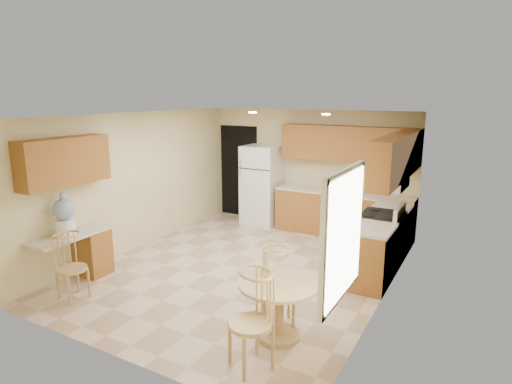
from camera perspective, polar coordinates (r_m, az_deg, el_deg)
The scene contains 30 objects.
floor at distance 7.16m, azimuth -1.70°, elevation -10.20°, with size 5.50×5.50×0.00m, color #CEB395.
ceiling at distance 6.59m, azimuth -1.85°, elevation 10.21°, with size 4.50×5.50×0.02m, color white.
wall_back at distance 9.19m, azimuth 7.09°, elevation 3.06°, with size 4.50×0.02×2.50m, color beige.
wall_front at distance 4.72m, azimuth -19.31°, elevation -7.18°, with size 4.50×0.02×2.50m, color beige.
wall_left at distance 8.13m, azimuth -15.51°, elevation 1.39°, with size 0.02×5.50×2.50m, color beige.
wall_right at distance 5.97m, azimuth 17.13°, elevation -2.85°, with size 0.02×5.50×2.50m, color beige.
doorway at distance 9.99m, azimuth -2.32°, elevation 2.78°, with size 0.90×0.02×2.10m, color black.
base_cab_back at distance 8.80m, azimuth 11.48°, elevation -2.99°, with size 2.75×0.60×0.87m, color #A16428.
counter_back at distance 8.69m, azimuth 11.61°, elevation -0.10°, with size 2.75×0.63×0.04m, color beige.
base_cab_right_a at distance 8.00m, azimuth 17.52°, elevation -4.98°, with size 0.60×0.59×0.87m, color #A16428.
counter_right_a at distance 7.87m, azimuth 17.74°, elevation -1.82°, with size 0.63×0.59×0.04m, color beige.
base_cab_right_b at distance 6.65m, azimuth 14.87°, elevation -8.47°, with size 0.60×0.80×0.87m, color #A16428.
counter_right_b at distance 6.50m, azimuth 15.10°, elevation -4.73°, with size 0.63×0.80×0.04m, color beige.
upper_cab_back at distance 8.66m, azimuth 12.18°, elevation 6.28°, with size 2.75×0.33×0.70m, color #A16428.
upper_cab_right at distance 7.04m, azimuth 18.27°, elevation 4.43°, with size 0.33×2.42×0.70m, color #A16428.
upper_cab_left at distance 6.87m, azimuth -24.18°, elevation 3.74°, with size 0.33×1.40×0.70m, color #A16428.
sink at distance 8.69m, azimuth 11.46°, elevation 0.06°, with size 0.78×0.44×0.01m, color silver.
range_hood at distance 7.10m, azimuth 17.31°, elevation 1.03°, with size 0.50×0.76×0.14m, color silver.
desk_pedestal at distance 7.33m, azimuth -20.94°, elevation -7.50°, with size 0.48×0.42×0.72m, color #A16428.
desk_top at distance 6.99m, azimuth -23.58°, elevation -5.35°, with size 0.50×1.20×0.04m, color beige.
window at distance 4.18m, azimuth 11.57°, elevation -5.69°, with size 0.06×1.12×1.30m.
can_light_a at distance 7.88m, azimuth -0.45°, elevation 10.56°, with size 0.14×0.14×0.02m, color white.
can_light_b at distance 7.29m, azimuth 9.32°, elevation 10.20°, with size 0.14×0.14×0.02m, color white.
refrigerator at distance 9.34m, azimuth 0.81°, elevation 0.92°, with size 0.76×0.74×1.73m.
stove at distance 7.36m, azimuth 16.24°, elevation -6.16°, with size 0.65×0.76×1.09m.
dining_table at distance 5.14m, azimuth 3.04°, elevation -14.40°, with size 0.95×0.95×0.70m.
chair_table_a at distance 5.24m, azimuth 2.60°, elevation -11.94°, with size 0.44×0.56×1.00m.
chair_table_b at distance 4.47m, azimuth -1.37°, elevation -16.19°, with size 0.47×0.54×1.05m.
chair_desk at distance 6.46m, azimuth -24.07°, elevation -8.58°, with size 0.41×0.53×0.93m.
water_crock at distance 6.87m, azimuth -24.18°, elevation -3.00°, with size 0.31×0.31×0.64m.
Camera 1 is at (3.39, -5.64, 2.82)m, focal length 30.00 mm.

